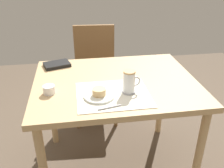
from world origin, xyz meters
The scene contains 11 objects.
ground_plane centered at (0.00, 0.00, -0.01)m, with size 4.40×4.40×0.02m, color brown.
dining_table centered at (0.00, 0.00, 0.65)m, with size 1.04×0.82×0.74m.
wooden_chair centered at (-0.07, 0.76, 0.48)m, with size 0.45×0.45×0.88m.
placemat centered at (-0.04, -0.18, 0.74)m, with size 0.42×0.36×0.00m, color silver.
pastry_plate centered at (-0.13, -0.20, 0.75)m, with size 0.18×0.18×0.01m, color silver.
pastry centered at (-0.13, -0.20, 0.78)m, with size 0.08×0.08×0.04m, color #E5BC7F.
coffee_coaster centered at (0.05, -0.17, 0.75)m, with size 0.08×0.08×0.01m, color #99999E.
coffee_mug centered at (0.05, -0.17, 0.82)m, with size 0.10×0.07×0.13m.
teaspoon centered at (-0.08, -0.32, 0.75)m, with size 0.01×0.01×0.13m, color silver.
sugar_bowl centered at (-0.41, -0.11, 0.77)m, with size 0.07×0.07×0.05m, color white.
small_book centered at (-0.38, 0.30, 0.75)m, with size 0.18×0.12×0.02m, color black.
Camera 1 is at (-0.24, -1.42, 1.47)m, focal length 40.00 mm.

